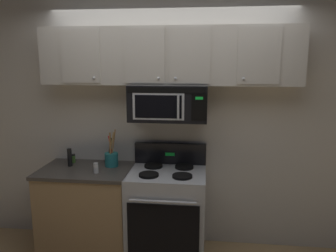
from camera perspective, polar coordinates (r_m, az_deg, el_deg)
The scene contains 9 objects.
back_wall at distance 3.55m, azimuth 0.57°, elevation 0.92°, with size 5.20×0.10×2.70m, color silver.
stove_range at distance 3.48m, azimuth -0.13°, elevation -14.63°, with size 0.76×0.69×1.12m.
over_range_microwave at distance 3.27m, azimuth 0.10°, elevation 4.04°, with size 0.76×0.43×0.35m.
upper_cabinets at distance 3.28m, azimuth 0.17°, elevation 11.93°, with size 2.50×0.36×0.55m.
counter_segment at distance 3.68m, azimuth -13.63°, elevation -13.76°, with size 0.93×0.65×0.90m.
utensil_crock_teal at distance 3.51m, azimuth -9.72°, elevation -5.46°, with size 0.14×0.14×0.38m.
salt_shaker at distance 3.34m, azimuth -12.31°, elevation -7.07°, with size 0.05×0.05×0.10m.
pepper_mill at distance 3.61m, azimuth -16.58°, elevation -5.19°, with size 0.05×0.05×0.19m, color black.
spice_jar at distance 3.73m, azimuth -15.94°, elevation -5.38°, with size 0.04×0.04×0.09m.
Camera 1 is at (0.37, -2.69, 1.97)m, focal length 35.40 mm.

